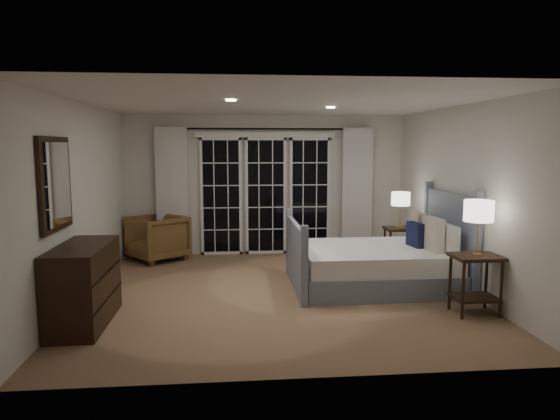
{
  "coord_description": "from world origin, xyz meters",
  "views": [
    {
      "loc": [
        -0.59,
        -6.46,
        1.95
      ],
      "look_at": [
        0.07,
        0.51,
        1.05
      ],
      "focal_mm": 32.0,
      "sensor_mm": 36.0,
      "label": 1
    }
  ],
  "objects": [
    {
      "name": "curtain_rod",
      "position": [
        0.0,
        2.4,
        2.25
      ],
      "size": [
        3.5,
        0.03,
        0.03
      ],
      "primitive_type": "cylinder",
      "rotation": [
        0.0,
        1.57,
        0.0
      ],
      "color": "black",
      "rests_on": "wall_back"
    },
    {
      "name": "floor",
      "position": [
        0.0,
        0.0,
        0.0
      ],
      "size": [
        5.0,
        5.0,
        0.0
      ],
      "primitive_type": "plane",
      "color": "#886949",
      "rests_on": "ground"
    },
    {
      "name": "armchair",
      "position": [
        -1.89,
        2.1,
        0.39
      ],
      "size": [
        1.18,
        1.18,
        0.78
      ],
      "primitive_type": "imported",
      "rotation": [
        0.0,
        0.0,
        -0.9
      ],
      "color": "brown",
      "rests_on": "floor"
    },
    {
      "name": "wall_front",
      "position": [
        0.0,
        -2.5,
        1.25
      ],
      "size": [
        5.0,
        0.02,
        2.5
      ],
      "primitive_type": "cube",
      "color": "silver",
      "rests_on": "floor"
    },
    {
      "name": "wall_back",
      "position": [
        0.0,
        2.5,
        1.25
      ],
      "size": [
        5.0,
        0.02,
        2.5
      ],
      "primitive_type": "cube",
      "color": "silver",
      "rests_on": "floor"
    },
    {
      "name": "french_doors",
      "position": [
        0.0,
        2.46,
        1.09
      ],
      "size": [
        2.5,
        0.04,
        2.2
      ],
      "color": "black",
      "rests_on": "wall_back"
    },
    {
      "name": "nightstand_left",
      "position": [
        2.21,
        -1.05,
        0.46
      ],
      "size": [
        0.54,
        0.43,
        0.7
      ],
      "color": "black",
      "rests_on": "floor"
    },
    {
      "name": "lamp_left",
      "position": [
        2.21,
        -1.05,
        1.21
      ],
      "size": [
        0.33,
        0.33,
        0.64
      ],
      "color": "tan",
      "rests_on": "nightstand_left"
    },
    {
      "name": "wall_right",
      "position": [
        2.5,
        0.0,
        1.25
      ],
      "size": [
        0.02,
        5.0,
        2.5
      ],
      "primitive_type": "cube",
      "color": "silver",
      "rests_on": "floor"
    },
    {
      "name": "curtain_left",
      "position": [
        -1.65,
        2.38,
        1.15
      ],
      "size": [
        0.55,
        0.1,
        2.25
      ],
      "primitive_type": "cube",
      "color": "silver",
      "rests_on": "curtain_rod"
    },
    {
      "name": "lamp_right",
      "position": [
        2.12,
        1.37,
        1.09
      ],
      "size": [
        0.3,
        0.3,
        0.58
      ],
      "color": "tan",
      "rests_on": "nightstand_right"
    },
    {
      "name": "curtain_right",
      "position": [
        1.65,
        2.38,
        1.15
      ],
      "size": [
        0.55,
        0.1,
        2.25
      ],
      "primitive_type": "cube",
      "color": "silver",
      "rests_on": "curtain_rod"
    },
    {
      "name": "dresser",
      "position": [
        -2.23,
        -0.97,
        0.44
      ],
      "size": [
        0.53,
        1.25,
        0.88
      ],
      "color": "black",
      "rests_on": "floor"
    },
    {
      "name": "ceiling",
      "position": [
        0.0,
        0.0,
        2.5
      ],
      "size": [
        5.0,
        5.0,
        0.0
      ],
      "primitive_type": "plane",
      "rotation": [
        3.14,
        0.0,
        0.0
      ],
      "color": "silver",
      "rests_on": "wall_back"
    },
    {
      "name": "downlight_b",
      "position": [
        -0.6,
        -0.4,
        2.49
      ],
      "size": [
        0.12,
        0.12,
        0.01
      ],
      "primitive_type": "cylinder",
      "color": "white",
      "rests_on": "ceiling"
    },
    {
      "name": "wall_left",
      "position": [
        -2.5,
        0.0,
        1.25
      ],
      "size": [
        0.02,
        5.0,
        2.5
      ],
      "primitive_type": "cube",
      "color": "silver",
      "rests_on": "floor"
    },
    {
      "name": "nightstand_right",
      "position": [
        2.12,
        1.37,
        0.41
      ],
      "size": [
        0.48,
        0.38,
        0.63
      ],
      "color": "black",
      "rests_on": "floor"
    },
    {
      "name": "mirror",
      "position": [
        -2.47,
        -0.97,
        1.55
      ],
      "size": [
        0.05,
        0.85,
        1.0
      ],
      "color": "black",
      "rests_on": "wall_left"
    },
    {
      "name": "bed",
      "position": [
        1.42,
        0.19,
        0.33
      ],
      "size": [
        2.24,
        1.61,
        1.3
      ],
      "color": "gray",
      "rests_on": "floor"
    },
    {
      "name": "downlight_a",
      "position": [
        0.8,
        0.6,
        2.49
      ],
      "size": [
        0.12,
        0.12,
        0.01
      ],
      "primitive_type": "cylinder",
      "color": "white",
      "rests_on": "ceiling"
    }
  ]
}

